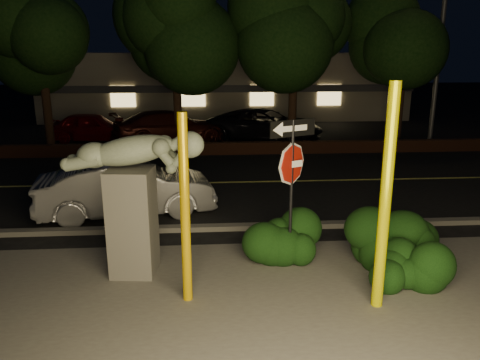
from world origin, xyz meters
name	(u,v)px	position (x,y,z in m)	size (l,w,h in m)	color
ground	(240,161)	(0.00, 10.00, 0.00)	(90.00, 90.00, 0.00)	black
patio	(289,318)	(0.00, -1.00, 0.01)	(14.00, 6.00, 0.02)	#4C4944
road	(246,182)	(0.00, 7.00, 0.01)	(80.00, 8.00, 0.01)	black
lane_marking	(246,182)	(0.00, 7.00, 0.02)	(80.00, 0.12, 0.01)	#C5C14E
curb	(261,226)	(0.00, 2.90, 0.06)	(80.00, 0.25, 0.12)	#4C4944
brick_wall	(238,148)	(0.00, 11.30, 0.25)	(40.00, 0.35, 0.50)	#3F1F14
parking_lot	(230,131)	(0.00, 17.00, 0.01)	(40.00, 12.00, 0.01)	black
building	(224,83)	(0.00, 24.99, 2.00)	(22.00, 10.20, 4.00)	slate
tree_far_a	(37,19)	(-8.00, 13.00, 5.34)	(4.60, 4.60, 7.43)	black
tree_far_b	(174,2)	(-2.50, 13.20, 6.05)	(5.20, 5.20, 8.41)	black
tree_far_c	(295,12)	(2.50, 12.80, 5.66)	(4.80, 4.80, 7.84)	black
tree_far_d	(407,19)	(7.50, 13.30, 5.42)	(4.40, 4.40, 7.42)	black
yellow_pole_left	(185,211)	(-1.62, -0.30, 1.60)	(0.16, 0.16, 3.20)	#D5A505
yellow_pole_right	(385,200)	(1.51, -0.71, 1.84)	(0.18, 0.18, 3.68)	#D9D700
signpost	(292,164)	(0.33, 0.90, 2.05)	(0.90, 0.43, 2.89)	black
sculpture	(133,188)	(-2.60, 0.80, 1.69)	(2.56, 0.92, 2.73)	#4C4944
hedge_center	(292,237)	(0.40, 1.08, 0.53)	(2.04, 0.95, 1.06)	black
hedge_right	(396,234)	(2.43, 0.85, 0.62)	(1.90, 1.02, 1.24)	black
hedge_far_right	(405,259)	(2.27, 0.01, 0.47)	(1.36, 0.85, 0.95)	black
streetlight	(439,1)	(8.65, 12.90, 6.15)	(1.50, 0.71, 10.33)	#46464A
silver_sedan	(127,188)	(-3.31, 4.14, 0.73)	(1.54, 4.42, 1.46)	#AEADB3
parked_car_red	(92,127)	(-6.58, 14.60, 0.68)	(1.61, 3.99, 1.36)	maroon
parked_car_darkred	(170,127)	(-2.91, 13.85, 0.75)	(2.10, 5.17, 1.50)	#3E140F
parked_car_dark	(265,125)	(1.46, 14.18, 0.75)	(2.49, 5.39, 1.50)	black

